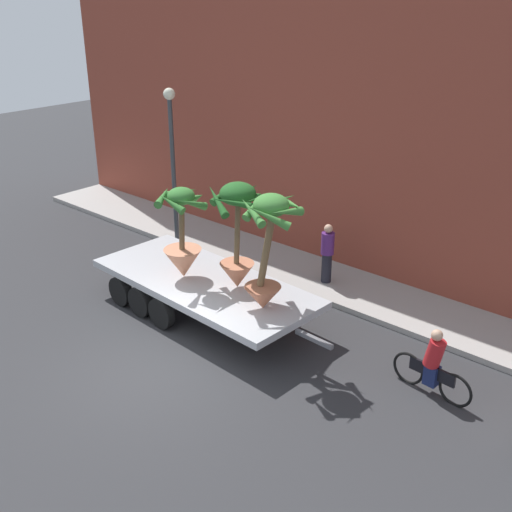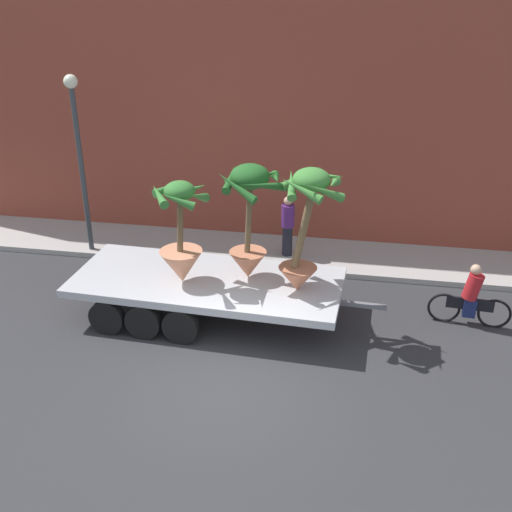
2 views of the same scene
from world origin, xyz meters
TOP-DOWN VIEW (x-y plane):
  - ground_plane at (0.00, 0.00)m, footprint 60.00×60.00m
  - sidewalk at (0.00, 6.10)m, footprint 24.00×2.20m
  - building_facade at (0.00, 7.80)m, footprint 24.00×1.20m
  - flatbed_trailer at (-1.25, 2.56)m, footprint 7.19×2.85m
  - potted_palm_rear at (-1.50, 2.33)m, footprint 1.31×1.33m
  - potted_palm_middle at (1.22, 2.37)m, footprint 1.41×1.49m
  - potted_palm_front at (-0.05, 2.79)m, footprint 1.58×1.60m
  - cyclist at (4.94, 3.24)m, footprint 1.84×0.37m
  - pedestrian_near_gate at (0.42, 5.89)m, footprint 0.36×0.36m
  - street_lamp at (-5.11, 5.30)m, footprint 0.36×0.36m

SIDE VIEW (x-z plane):
  - ground_plane at x=0.00m, z-range 0.00..0.00m
  - sidewalk at x=0.00m, z-range 0.00..0.15m
  - cyclist at x=4.94m, z-range -0.10..1.44m
  - flatbed_trailer at x=-1.25m, z-range 0.29..1.27m
  - pedestrian_near_gate at x=0.42m, z-range 0.19..1.90m
  - potted_palm_rear at x=-1.50m, z-range 0.77..3.14m
  - potted_palm_front at x=-0.05m, z-range 1.15..3.83m
  - potted_palm_middle at x=1.22m, z-range 1.13..3.92m
  - street_lamp at x=-5.11m, z-range 0.82..5.65m
  - building_facade at x=0.00m, z-range 0.00..8.92m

